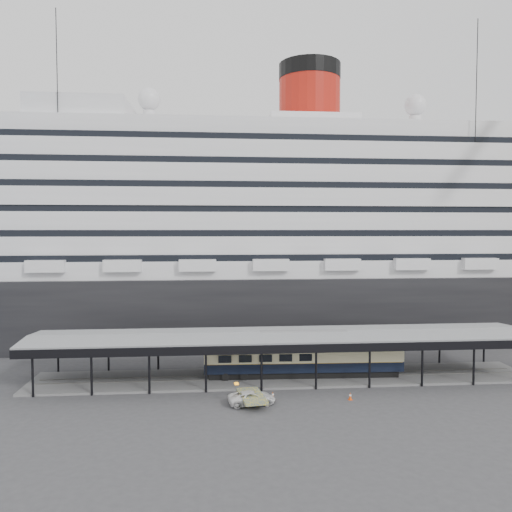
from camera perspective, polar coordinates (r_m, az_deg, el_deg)
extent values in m
plane|color=#38383B|center=(53.47, 3.92, -15.33)|extent=(200.00, 200.00, 0.00)
cube|color=black|center=(83.37, 0.57, -5.14)|extent=(130.00, 30.00, 10.00)
cylinder|color=#AE190E|center=(86.16, 6.12, 16.81)|extent=(10.00, 10.00, 9.00)
cylinder|color=black|center=(87.57, 6.14, 20.15)|extent=(10.10, 10.10, 2.50)
sphere|color=silver|center=(85.39, -12.11, 17.10)|extent=(3.60, 3.60, 3.60)
sphere|color=silver|center=(91.27, 17.75, 16.09)|extent=(3.60, 3.60, 3.60)
cube|color=slate|center=(58.16, 3.15, -13.68)|extent=(56.00, 8.00, 0.24)
cube|color=slate|center=(57.43, 3.25, -13.73)|extent=(54.00, 0.08, 0.10)
cube|color=slate|center=(58.79, 3.05, -13.33)|extent=(54.00, 0.08, 0.10)
cube|color=black|center=(52.73, 3.86, -10.56)|extent=(56.00, 0.18, 0.90)
cube|color=black|center=(61.42, 2.57, -8.61)|extent=(56.00, 0.18, 0.90)
cube|color=slate|center=(56.91, 3.17, -8.80)|extent=(56.00, 9.00, 0.24)
cylinder|color=black|center=(75.34, -21.56, 7.97)|extent=(0.12, 0.12, 47.21)
cylinder|color=black|center=(80.32, 23.67, 7.60)|extent=(0.12, 0.12, 47.21)
imported|color=silver|center=(49.93, -0.48, -15.90)|extent=(4.82, 2.72, 1.27)
cube|color=black|center=(58.37, 5.42, -13.14)|extent=(21.35, 3.09, 0.71)
cube|color=black|center=(58.12, 5.43, -12.28)|extent=(22.37, 3.53, 1.11)
cube|color=beige|center=(57.82, 5.43, -11.11)|extent=(22.37, 3.57, 1.32)
cube|color=black|center=(57.61, 5.44, -10.28)|extent=(22.37, 3.53, 0.41)
cube|color=#DB4A0C|center=(51.39, -1.95, -16.08)|extent=(0.48, 0.48, 0.03)
cone|color=#DB4A0C|center=(51.27, -1.95, -15.68)|extent=(0.40, 0.40, 0.73)
cylinder|color=white|center=(51.24, -1.95, -15.61)|extent=(0.23, 0.23, 0.14)
cube|color=#EC5B0D|center=(51.58, 1.92, -16.00)|extent=(0.46, 0.46, 0.03)
cone|color=#EC5B0D|center=(51.46, 1.92, -15.61)|extent=(0.38, 0.38, 0.74)
cylinder|color=white|center=(51.43, 1.92, -15.53)|extent=(0.24, 0.24, 0.14)
cube|color=#E1470C|center=(52.18, 10.71, -15.83)|extent=(0.46, 0.46, 0.03)
cone|color=#E1470C|center=(52.06, 10.72, -15.44)|extent=(0.39, 0.39, 0.73)
cylinder|color=white|center=(52.04, 10.72, -15.37)|extent=(0.23, 0.23, 0.14)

